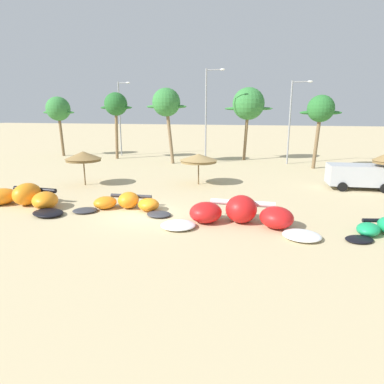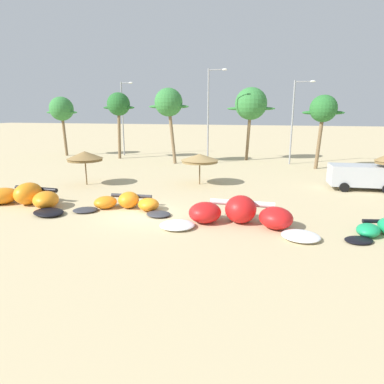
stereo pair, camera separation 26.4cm
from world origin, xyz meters
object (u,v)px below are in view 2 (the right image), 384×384
kite_center (240,215)px  palm_left (119,105)px  palm_leftmost (62,109)px  kite_left (24,197)px  palm_left_of_gap (169,103)px  kite_left_of_center (127,203)px  palm_center_right (323,110)px  palm_center_left (251,104)px  lamppost_west (123,115)px  parked_van (361,175)px  lamppost_west_center (210,112)px  beach_umbrella_middle (200,158)px  lamppost_east_center (294,118)px  beach_umbrella_near_van (85,156)px

kite_center → palm_left: (-17.40, 21.27, 5.87)m
kite_center → palm_leftmost: 34.36m
kite_left → kite_center: kite_center is taller
kite_left → palm_left_of_gap: palm_left_of_gap is taller
palm_left → palm_leftmost: bearing=175.4°
kite_left_of_center → palm_leftmost: bearing=132.4°
palm_center_right → palm_center_left: bearing=149.7°
palm_center_left → lamppost_west: bearing=178.5°
parked_van → lamppost_west_center: lamppost_west_center is taller
kite_center → beach_umbrella_middle: beach_umbrella_middle is taller
beach_umbrella_middle → palm_left_of_gap: palm_left_of_gap is taller
parked_van → palm_left: palm_left is taller
kite_left_of_center → palm_left_of_gap: size_ratio=0.75×
kite_left_of_center → lamppost_east_center: 23.52m
lamppost_west → palm_left: bearing=-72.9°
beach_umbrella_near_van → beach_umbrella_middle: size_ratio=0.93×
palm_center_right → kite_left: bearing=-134.4°
lamppost_west → palm_center_left: bearing=-1.5°
palm_leftmost → palm_center_left: (23.99, 1.93, 0.56)m
beach_umbrella_middle → lamppost_west: 20.90m
beach_umbrella_middle → lamppost_west: size_ratio=0.32×
beach_umbrella_middle → lamppost_west_center: 11.88m
parked_van → palm_center_right: bearing=103.0°
palm_left_of_gap → lamppost_west_center: 4.56m
kite_left → kite_center: (13.36, -0.16, 0.03)m
palm_left_of_gap → palm_center_left: palm_center_left is taller
beach_umbrella_near_van → palm_left_of_gap: bearing=77.9°
palm_center_right → kite_left_of_center: bearing=-124.1°
lamppost_west_center → palm_center_right: bearing=-4.0°
beach_umbrella_near_van → lamppost_east_center: 22.37m
kite_left_of_center → lamppost_west: 26.33m
palm_center_right → palm_leftmost: bearing=175.6°
beach_umbrella_near_van → palm_center_right: (18.61, 12.94, 3.56)m
parked_van → palm_center_right: size_ratio=0.65×
kite_left_of_center → parked_van: parked_van is taller
kite_left → palm_center_right: 27.61m
beach_umbrella_near_van → parked_van: bearing=10.6°
beach_umbrella_near_van → palm_center_left: 21.01m
beach_umbrella_near_van → palm_center_left: bearing=57.3°
palm_left_of_gap → palm_center_left: (8.43, 4.74, -0.05)m
parked_van → palm_center_left: bearing=125.5°
parked_van → palm_center_left: size_ratio=0.57×
palm_center_left → lamppost_west_center: bearing=-139.1°
kite_left → palm_left: palm_left is taller
palm_left_of_gap → palm_center_left: 9.67m
palm_center_right → lamppost_east_center: lamppost_east_center is taller
parked_van → palm_left: 27.85m
lamppost_east_center → kite_left: bearing=-126.8°
kite_left → palm_left_of_gap: (3.04, 18.99, 6.05)m
beach_umbrella_near_van → palm_left: bearing=106.6°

